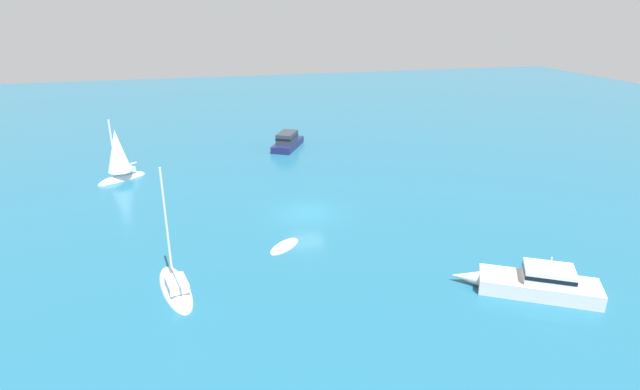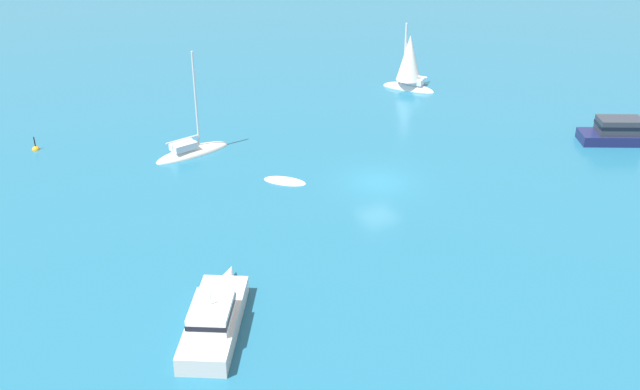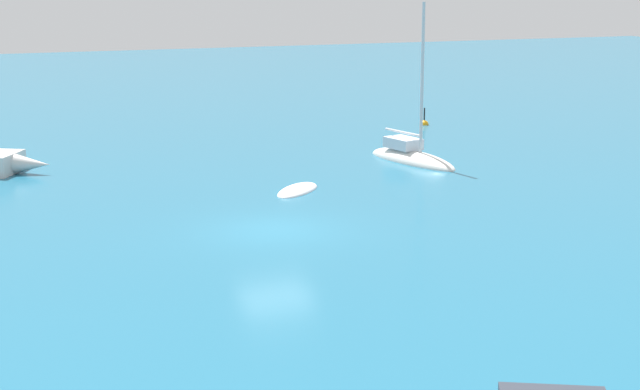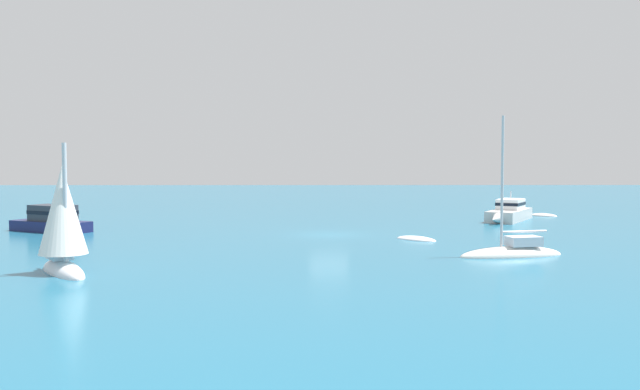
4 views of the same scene
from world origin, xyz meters
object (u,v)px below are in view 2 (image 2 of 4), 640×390
channel_buoy (36,149)px  sloop (409,67)px  skiff_1 (285,182)px  cabin_cruiser (215,316)px  motor_cruiser (622,132)px  yacht (192,152)px

channel_buoy → sloop: bearing=-91.2°
skiff_1 → channel_buoy: bearing=1.7°
cabin_cruiser → sloop: sloop is taller
cabin_cruiser → channel_buoy: size_ratio=6.28×
cabin_cruiser → channel_buoy: 25.70m
sloop → motor_cruiser: 18.47m
motor_cruiser → channel_buoy: 41.70m
cabin_cruiser → sloop: (24.68, -26.44, 1.33)m
skiff_1 → yacht: bearing=-15.9°
cabin_cruiser → sloop: bearing=-16.8°
yacht → motor_cruiser: yacht is taller
yacht → sloop: size_ratio=1.23×
cabin_cruiser → channel_buoy: cabin_cruiser is taller
cabin_cruiser → channel_buoy: bearing=39.7°
cabin_cruiser → channel_buoy: (25.34, 4.24, -0.65)m
yacht → motor_cruiser: size_ratio=1.10×
sloop → skiff_1: size_ratio=2.21×
motor_cruiser → skiff_1: bearing=-163.4°
sloop → channel_buoy: size_ratio=5.12×
cabin_cruiser → skiff_1: cabin_cruiser is taller
skiff_1 → channel_buoy: 18.52m
skiff_1 → channel_buoy: channel_buoy is taller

